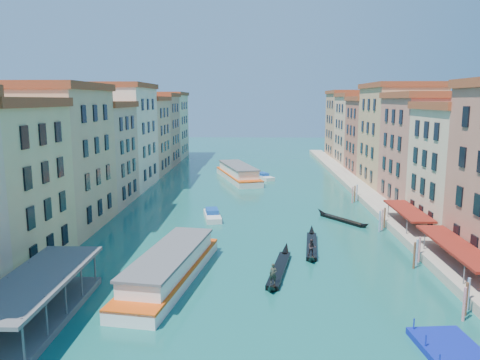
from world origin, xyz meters
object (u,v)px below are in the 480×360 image
object	(u,v)px
gondola_fore	(279,268)
blue_dock	(451,350)
vaporetto_near	(170,267)
vaporetto_far	(238,173)
gondola_right	(312,245)
vaporetto_stop	(38,304)

from	to	relation	value
gondola_fore	blue_dock	xyz separation A→B (m)	(11.39, -15.50, -0.20)
vaporetto_near	vaporetto_far	bearing A→B (deg)	94.62
vaporetto_near	gondola_right	xyz separation A→B (m)	(15.26, 10.44, -0.87)
gondola_fore	vaporetto_far	bearing A→B (deg)	107.08
gondola_fore	gondola_right	size ratio (longest dim) A/B	1.02
gondola_fore	gondola_right	bearing A→B (deg)	72.19
gondola_right	vaporetto_near	bearing A→B (deg)	-138.78
vaporetto_stop	blue_dock	distance (m)	31.77
gondola_right	vaporetto_far	bearing A→B (deg)	109.09
gondola_fore	blue_dock	world-z (taller)	gondola_fore
vaporetto_near	gondola_fore	distance (m)	11.27
vaporetto_stop	gondola_fore	distance (m)	23.19
gondola_right	blue_dock	world-z (taller)	gondola_right
vaporetto_stop	vaporetto_far	distance (m)	69.91
vaporetto_near	blue_dock	distance (m)	25.86
gondola_right	vaporetto_stop	bearing A→B (deg)	-134.64
gondola_fore	vaporetto_near	bearing A→B (deg)	-156.34
vaporetto_far	blue_dock	distance (m)	74.68
vaporetto_stop	vaporetto_near	size ratio (longest dim) A/B	0.78
vaporetto_stop	gondola_fore	world-z (taller)	vaporetto_stop
vaporetto_stop	blue_dock	xyz separation A→B (m)	(31.50, -3.99, -1.19)
vaporetto_near	vaporetto_far	world-z (taller)	vaporetto_far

